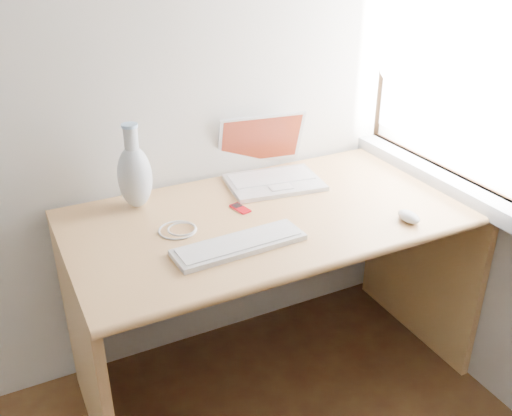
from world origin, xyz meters
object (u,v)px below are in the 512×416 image
external_keyboard (239,244)px  desk (265,253)px  vase (135,174)px  laptop (269,167)px

external_keyboard → desk: bearing=46.5°
desk → external_keyboard: external_keyboard is taller
desk → vase: (-0.43, 0.17, 0.35)m
laptop → external_keyboard: (-0.32, -0.42, -0.04)m
desk → laptop: (0.10, 0.16, 0.28)m
external_keyboard → vase: 0.48m
laptop → vase: bearing=-172.8°
desk → vase: bearing=159.0°
desk → laptop: 0.34m
desk → vase: size_ratio=4.75×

